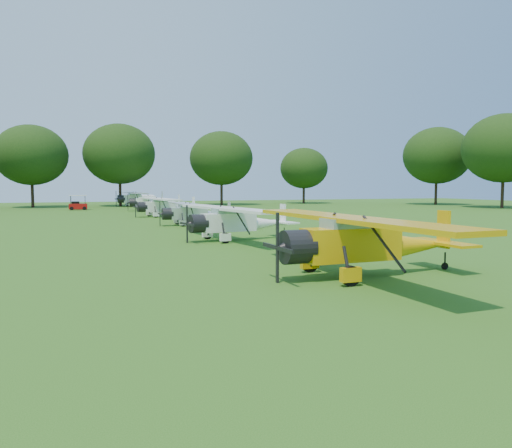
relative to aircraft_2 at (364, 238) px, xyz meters
The scene contains 9 objects.
ground 9.07m from the aircraft_2, 95.79° to the left, with size 160.00×160.00×0.00m, color #215314.
tree_belt 11.57m from the aircraft_2, 73.64° to the left, with size 137.36×130.27×14.52m.
aircraft_2 is the anchor object (origin of this frame).
aircraft_3 12.93m from the aircraft_2, 93.16° to the left, with size 6.92×10.97×2.15m.
aircraft_4 24.76m from the aircraft_2, 91.24° to the left, with size 6.20×9.84×1.95m.
aircraft_5 36.91m from the aircraft_2, 91.45° to the left, with size 6.78×10.76×2.11m.
aircraft_6 49.22m from the aircraft_2, 90.38° to the left, with size 6.93×11.02×2.16m.
aircraft_7 63.44m from the aircraft_2, 90.37° to the left, with size 7.63×12.15×2.39m.
golf_cart 55.91m from the aircraft_2, 99.71° to the left, with size 2.36×1.51×1.96m.
Camera 1 is at (-8.84, -24.32, 3.27)m, focal length 35.00 mm.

